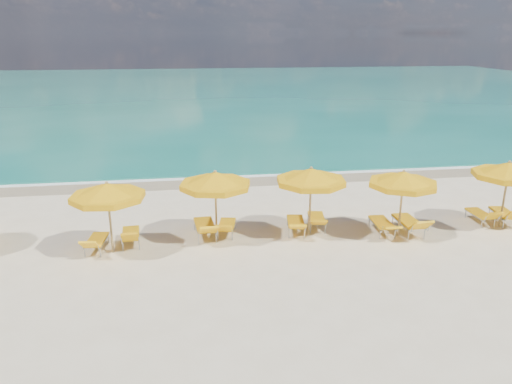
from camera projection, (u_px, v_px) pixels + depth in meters
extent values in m
plane|color=beige|center=(262.00, 237.00, 17.75)|extent=(120.00, 120.00, 0.00)
cube|color=#126A59|center=(201.00, 91.00, 62.98)|extent=(120.00, 80.00, 0.30)
cube|color=tan|center=(238.00, 179.00, 24.73)|extent=(120.00, 2.60, 0.01)
cube|color=white|center=(237.00, 175.00, 25.48)|extent=(120.00, 1.20, 0.03)
cube|color=white|center=(131.00, 143.00, 32.92)|extent=(14.00, 0.36, 0.05)
cube|color=white|center=(311.00, 120.00, 41.50)|extent=(18.00, 0.30, 0.05)
cylinder|color=tan|center=(110.00, 219.00, 16.15)|extent=(0.07, 0.07, 2.34)
cone|color=#FCB30C|center=(107.00, 190.00, 15.85)|extent=(2.96, 2.96, 0.47)
cylinder|color=#FCB30C|center=(108.00, 197.00, 15.92)|extent=(2.99, 2.99, 0.19)
sphere|color=tan|center=(107.00, 183.00, 15.78)|extent=(0.10, 0.10, 0.10)
cylinder|color=tan|center=(216.00, 207.00, 17.21)|extent=(0.07, 0.07, 2.40)
cone|color=#FCB30C|center=(215.00, 179.00, 16.90)|extent=(2.85, 2.85, 0.48)
cylinder|color=#FCB30C|center=(215.00, 185.00, 16.97)|extent=(2.87, 2.87, 0.19)
sphere|color=tan|center=(215.00, 172.00, 16.83)|extent=(0.11, 0.11, 0.11)
cylinder|color=tan|center=(310.00, 202.00, 17.63)|extent=(0.08, 0.08, 2.41)
cone|color=#FCB30C|center=(311.00, 175.00, 17.32)|extent=(3.05, 3.05, 0.48)
cylinder|color=#FCB30C|center=(311.00, 181.00, 17.39)|extent=(3.07, 3.07, 0.19)
sphere|color=tan|center=(311.00, 168.00, 17.25)|extent=(0.11, 0.11, 0.11)
cylinder|color=tan|center=(401.00, 204.00, 17.53)|extent=(0.07, 0.07, 2.33)
cone|color=#FCB30C|center=(403.00, 178.00, 17.23)|extent=(2.55, 2.55, 0.47)
cylinder|color=#FCB30C|center=(403.00, 184.00, 17.30)|extent=(2.57, 2.57, 0.19)
sphere|color=tan|center=(404.00, 171.00, 17.16)|extent=(0.10, 0.10, 0.10)
cylinder|color=tan|center=(504.00, 196.00, 18.30)|extent=(0.08, 0.08, 2.44)
cone|color=#FCB30C|center=(509.00, 169.00, 17.99)|extent=(2.69, 2.69, 0.49)
cylinder|color=#FCB30C|center=(508.00, 175.00, 18.06)|extent=(2.72, 2.72, 0.20)
sphere|color=tan|center=(510.00, 162.00, 17.91)|extent=(0.11, 0.11, 0.11)
cube|color=yellow|center=(97.00, 240.00, 16.62)|extent=(0.67, 1.26, 0.07)
cube|color=yellow|center=(90.00, 245.00, 15.78)|extent=(0.59, 0.54, 0.41)
cube|color=yellow|center=(131.00, 233.00, 17.11)|extent=(0.66, 1.30, 0.08)
cube|color=yellow|center=(130.00, 237.00, 16.26)|extent=(0.60, 0.52, 0.46)
cube|color=yellow|center=(205.00, 225.00, 17.72)|extent=(0.75, 1.49, 0.09)
cube|color=yellow|center=(208.00, 230.00, 16.74)|extent=(0.69, 0.66, 0.46)
cube|color=yellow|center=(227.00, 224.00, 17.92)|extent=(0.78, 1.32, 0.08)
cube|color=yellow|center=(224.00, 228.00, 17.07)|extent=(0.64, 0.59, 0.42)
cube|color=yellow|center=(296.00, 222.00, 18.13)|extent=(0.78, 1.38, 0.08)
cube|color=yellow|center=(298.00, 227.00, 17.21)|extent=(0.66, 0.65, 0.38)
cube|color=yellow|center=(316.00, 218.00, 18.55)|extent=(0.77, 1.34, 0.08)
cube|color=yellow|center=(319.00, 222.00, 17.66)|extent=(0.65, 0.64, 0.37)
cube|color=yellow|center=(382.00, 222.00, 18.08)|extent=(0.64, 1.33, 0.08)
cube|color=yellow|center=(391.00, 228.00, 17.16)|extent=(0.61, 0.62, 0.33)
cube|color=yellow|center=(408.00, 221.00, 18.08)|extent=(0.67, 1.46, 0.09)
cube|color=yellow|center=(421.00, 225.00, 17.09)|extent=(0.66, 0.60, 0.50)
cube|color=yellow|center=(480.00, 213.00, 19.04)|extent=(0.55, 1.22, 0.07)
cube|color=yellow|center=(493.00, 216.00, 18.21)|extent=(0.55, 0.48, 0.44)
cube|color=yellow|center=(503.00, 213.00, 19.03)|extent=(0.80, 1.40, 0.08)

